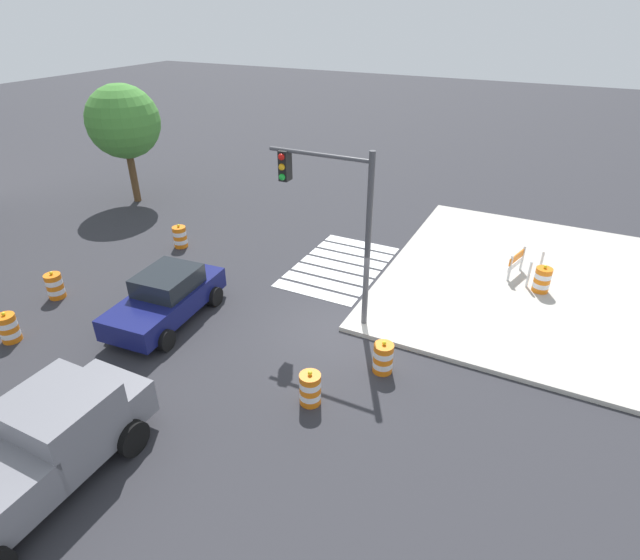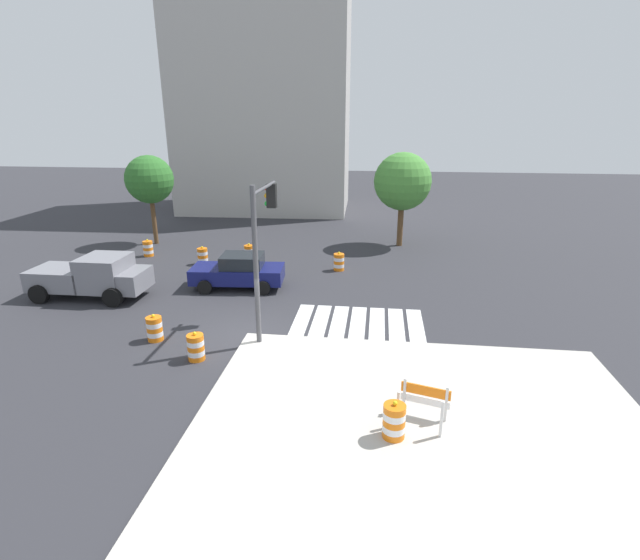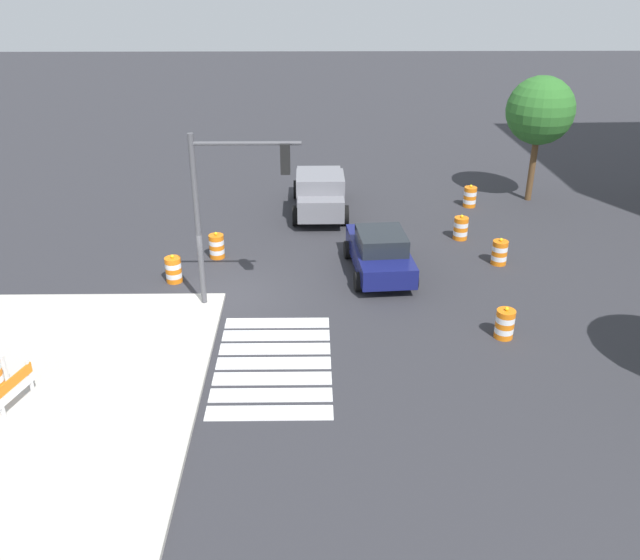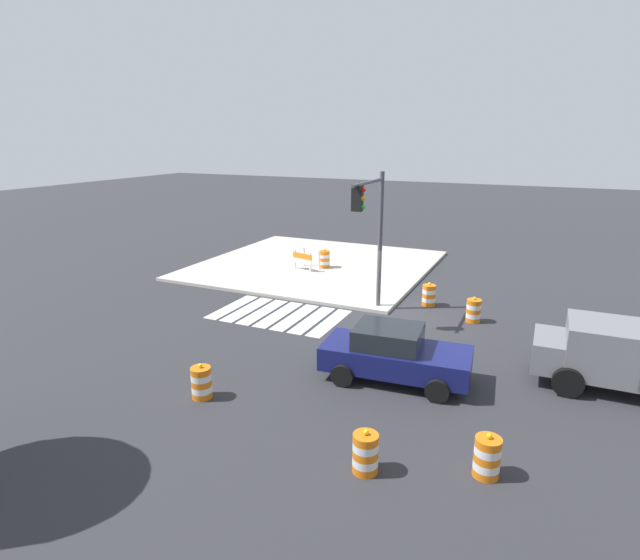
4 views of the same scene
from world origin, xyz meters
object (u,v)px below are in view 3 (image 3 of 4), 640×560
(traffic_barrel_far_curb, at_px, (505,324))
(traffic_barrel_near_corner, at_px, (217,246))
(traffic_barrel_median_far, at_px, (499,252))
(traffic_light_pole, at_px, (233,191))
(construction_barricade, at_px, (10,386))
(sports_car, at_px, (380,252))
(traffic_barrel_crosswalk_end, at_px, (470,197))
(street_tree_streetside_near, at_px, (540,111))
(pickup_truck, at_px, (320,192))
(traffic_barrel_median_near, at_px, (174,270))
(traffic_barrel_lane_center, at_px, (461,228))

(traffic_barrel_far_curb, bearing_deg, traffic_barrel_near_corner, -122.56)
(traffic_barrel_median_far, height_order, traffic_light_pole, traffic_light_pole)
(construction_barricade, bearing_deg, sports_car, 128.43)
(traffic_barrel_crosswalk_end, distance_m, traffic_barrel_median_far, 6.14)
(traffic_barrel_crosswalk_end, height_order, street_tree_streetside_near, street_tree_streetside_near)
(traffic_barrel_median_far, relative_size, street_tree_streetside_near, 0.18)
(traffic_barrel_far_curb, xyz_separation_m, street_tree_streetside_near, (-12.22, 4.30, 3.61))
(pickup_truck, bearing_deg, sports_car, 18.63)
(traffic_barrel_near_corner, distance_m, street_tree_streetside_near, 15.38)
(traffic_barrel_median_near, bearing_deg, traffic_barrel_crosswalk_end, 122.15)
(traffic_barrel_median_near, bearing_deg, construction_barricade, -20.37)
(traffic_barrel_crosswalk_end, relative_size, construction_barricade, 0.73)
(pickup_truck, xyz_separation_m, traffic_barrel_crosswalk_end, (-0.80, 6.73, -0.52))
(pickup_truck, height_order, traffic_barrel_far_curb, pickup_truck)
(traffic_barrel_median_far, bearing_deg, traffic_barrel_near_corner, -93.89)
(pickup_truck, relative_size, street_tree_streetside_near, 0.93)
(traffic_barrel_near_corner, xyz_separation_m, traffic_barrel_lane_center, (-1.68, 9.47, 0.00))
(pickup_truck, xyz_separation_m, construction_barricade, (13.89, -7.83, -0.25))
(traffic_light_pole, bearing_deg, traffic_barrel_crosswalk_end, 134.52)
(traffic_barrel_near_corner, bearing_deg, construction_barricade, -22.96)
(sports_car, relative_size, pickup_truck, 0.86)
(traffic_barrel_median_far, xyz_separation_m, traffic_barrel_lane_center, (-2.39, -0.94, 0.00))
(traffic_barrel_median_far, xyz_separation_m, traffic_light_pole, (3.13, -9.20, 3.46))
(traffic_barrel_median_near, bearing_deg, pickup_truck, 142.31)
(traffic_barrel_median_near, distance_m, traffic_barrel_lane_center, 11.33)
(traffic_barrel_lane_center, bearing_deg, traffic_barrel_near_corner, -79.92)
(construction_barricade, bearing_deg, traffic_barrel_median_near, 159.63)
(sports_car, bearing_deg, traffic_barrel_near_corner, -103.45)
(traffic_barrel_median_far, bearing_deg, sports_car, -80.89)
(traffic_barrel_lane_center, relative_size, traffic_light_pole, 0.19)
(traffic_barrel_median_far, distance_m, traffic_light_pole, 10.32)
(pickup_truck, relative_size, traffic_light_pole, 0.94)
(traffic_barrel_lane_center, bearing_deg, street_tree_streetside_near, 138.68)
(traffic_barrel_crosswalk_end, height_order, traffic_barrel_median_far, same)
(traffic_barrel_median_far, bearing_deg, pickup_truck, -129.40)
(traffic_barrel_median_far, xyz_separation_m, street_tree_streetside_near, (-7.03, 3.14, 3.61))
(traffic_barrel_near_corner, height_order, construction_barricade, construction_barricade)
(traffic_barrel_near_corner, bearing_deg, pickup_truck, 139.85)
(traffic_light_pole, height_order, street_tree_streetside_near, traffic_light_pole)
(pickup_truck, bearing_deg, construction_barricade, -29.41)
(construction_barricade, relative_size, traffic_light_pole, 0.25)
(pickup_truck, bearing_deg, traffic_barrel_crosswalk_end, 96.80)
(traffic_barrel_median_far, height_order, construction_barricade, construction_barricade)
(traffic_light_pole, relative_size, street_tree_streetside_near, 0.99)
(traffic_barrel_far_curb, relative_size, street_tree_streetside_near, 0.18)
(street_tree_streetside_near, bearing_deg, traffic_barrel_lane_center, -41.32)
(traffic_barrel_near_corner, relative_size, traffic_barrel_crosswalk_end, 1.00)
(traffic_barrel_median_near, xyz_separation_m, construction_barricade, (7.23, -2.68, 0.27))
(pickup_truck, xyz_separation_m, traffic_barrel_median_near, (6.66, -5.14, -0.52))
(traffic_barrel_crosswalk_end, relative_size, traffic_barrel_lane_center, 1.00)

